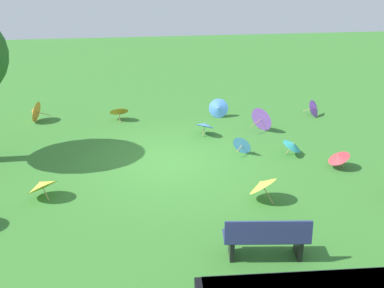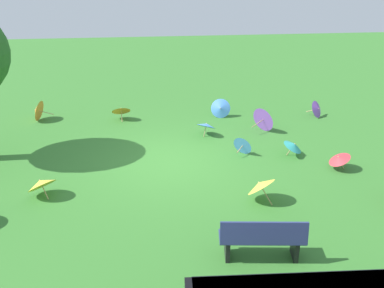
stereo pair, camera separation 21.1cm
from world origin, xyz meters
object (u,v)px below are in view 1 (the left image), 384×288
at_px(parasol_orange_0, 119,110).
at_px(parasol_red_2, 338,157).
at_px(parasol_purple_1, 315,108).
at_px(parasol_yellow_2, 262,184).
at_px(parasol_blue_4, 243,144).
at_px(parasol_teal_0, 293,145).
at_px(parasol_orange_3, 34,111).
at_px(park_bench, 266,238).
at_px(parasol_yellow_0, 41,185).
at_px(parasol_purple_0, 263,118).
at_px(parasol_blue_0, 205,125).
at_px(parasol_blue_2, 218,108).

distance_m(parasol_orange_0, parasol_red_2, 7.45).
xyz_separation_m(parasol_purple_1, parasol_yellow_2, (3.46, 5.34, 0.12)).
relative_size(parasol_red_2, parasol_blue_4, 0.97).
relative_size(parasol_purple_1, parasol_teal_0, 0.92).
distance_m(parasol_purple_1, parasol_orange_3, 9.78).
xyz_separation_m(parasol_purple_1, parasol_teal_0, (1.89, 3.04, 0.03)).
height_order(park_bench, parasol_yellow_0, park_bench).
relative_size(parasol_purple_0, parasol_red_2, 1.47).
distance_m(parasol_blue_0, parasol_yellow_2, 4.16).
xyz_separation_m(parasol_blue_0, parasol_purple_1, (-4.14, -1.24, -0.05)).
bearing_deg(parasol_blue_0, parasol_yellow_0, 37.03).
bearing_deg(parasol_red_2, parasol_purple_1, -103.46).
xyz_separation_m(park_bench, parasol_blue_4, (-0.69, -4.69, -0.18)).
distance_m(parasol_blue_2, parasol_blue_4, 3.09).
distance_m(parasol_yellow_0, parasol_blue_4, 5.59).
bearing_deg(parasol_yellow_0, park_bench, 148.15).
relative_size(parasol_yellow_0, parasol_purple_1, 1.39).
height_order(parasol_yellow_0, parasol_purple_1, parasol_yellow_0).
height_order(parasol_purple_1, parasol_teal_0, parasol_purple_1).
bearing_deg(park_bench, parasol_yellow_2, -103.45).
bearing_deg(parasol_teal_0, park_bench, 64.68).
bearing_deg(parasol_orange_3, parasol_yellow_0, 102.67).
distance_m(parasol_orange_0, parasol_yellow_2, 6.78).
bearing_deg(parasol_yellow_2, parasol_purple_0, -106.37).
distance_m(parasol_blue_2, parasol_red_2, 4.98).
bearing_deg(parasol_purple_1, parasol_yellow_2, 57.04).
xyz_separation_m(parasol_blue_2, parasol_orange_0, (3.47, -0.17, 0.02)).
relative_size(parasol_orange_0, parasol_yellow_2, 0.74).
xyz_separation_m(parasol_orange_0, parasol_teal_0, (-5.00, 3.56, -0.03)).
height_order(parasol_red_2, parasol_yellow_2, parasol_yellow_2).
bearing_deg(parasol_blue_0, park_bench, 91.67).
relative_size(parasol_purple_0, parasol_purple_1, 1.29).
xyz_separation_m(parasol_blue_2, parasol_purple_1, (-3.41, 0.35, -0.04)).
height_order(parasol_red_2, parasol_blue_4, parasol_blue_4).
relative_size(parasol_teal_0, parasol_orange_3, 0.96).
height_order(parasol_blue_2, parasol_blue_4, parasol_blue_2).
xyz_separation_m(parasol_purple_1, parasol_blue_4, (3.27, 2.74, -0.01)).
relative_size(parasol_orange_0, parasol_blue_4, 1.13).
height_order(parasol_purple_1, parasol_orange_3, parasol_orange_3).
height_order(parasol_teal_0, parasol_yellow_2, parasol_yellow_2).
distance_m(park_bench, parasol_blue_2, 7.80).
height_order(park_bench, parasol_purple_0, park_bench).
xyz_separation_m(parasol_purple_0, parasol_red_2, (-1.25, 2.94, -0.09)).
bearing_deg(parasol_teal_0, parasol_blue_4, -12.27).
height_order(parasol_orange_0, parasol_orange_3, parasol_orange_3).
distance_m(parasol_purple_0, parasol_yellow_0, 7.27).
distance_m(parasol_red_2, parasol_orange_3, 9.99).
relative_size(parasol_orange_0, parasol_orange_3, 0.91).
height_order(parasol_blue_0, parasol_blue_2, parasol_blue_2).
bearing_deg(parasol_teal_0, parasol_purple_0, -81.12).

